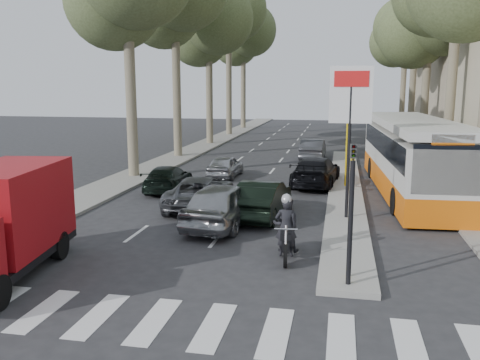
% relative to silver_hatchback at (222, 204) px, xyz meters
% --- Properties ---
extents(ground, '(120.00, 120.00, 0.00)m').
position_rel_silver_hatchback_xyz_m(ground, '(1.10, -3.55, -0.79)').
color(ground, '#28282B').
rests_on(ground, ground).
extents(sidewalk_right, '(3.20, 70.00, 0.12)m').
position_rel_silver_hatchback_xyz_m(sidewalk_right, '(9.70, 21.45, -0.73)').
color(sidewalk_right, gray).
rests_on(sidewalk_right, ground).
extents(median_left, '(2.40, 64.00, 0.12)m').
position_rel_silver_hatchback_xyz_m(median_left, '(-6.90, 24.45, -0.73)').
color(median_left, gray).
rests_on(median_left, ground).
extents(traffic_island, '(1.50, 26.00, 0.16)m').
position_rel_silver_hatchback_xyz_m(traffic_island, '(4.35, 7.45, -0.71)').
color(traffic_island, gray).
rests_on(traffic_island, ground).
extents(billboard, '(1.50, 12.10, 5.60)m').
position_rel_silver_hatchback_xyz_m(billboard, '(4.35, 1.45, 2.92)').
color(billboard, yellow).
rests_on(billboard, ground).
extents(traffic_light_island, '(0.16, 0.41, 3.60)m').
position_rel_silver_hatchback_xyz_m(traffic_light_island, '(4.35, -5.05, 1.70)').
color(traffic_light_island, black).
rests_on(traffic_light_island, ground).
extents(tree_l_c, '(7.40, 7.20, 13.71)m').
position_rel_silver_hatchback_xyz_m(tree_l_c, '(-6.67, 24.56, 9.25)').
color(tree_l_c, '#6B604C').
rests_on(tree_l_c, ground).
extents(tree_l_d, '(7.40, 7.20, 15.66)m').
position_rel_silver_hatchback_xyz_m(tree_l_d, '(-6.77, 32.56, 10.97)').
color(tree_l_d, '#6B604C').
rests_on(tree_l_d, ground).
extents(tree_l_e, '(7.40, 7.20, 14.49)m').
position_rel_silver_hatchback_xyz_m(tree_l_e, '(-6.87, 40.56, 9.94)').
color(tree_l_e, '#6B604C').
rests_on(tree_l_e, ground).
extents(tree_r_c, '(7.40, 7.20, 13.32)m').
position_rel_silver_hatchback_xyz_m(tree_r_c, '(10.13, 22.56, 8.90)').
color(tree_r_c, '#6B604C').
rests_on(tree_r_c, ground).
extents(tree_r_d, '(7.40, 7.20, 14.88)m').
position_rel_silver_hatchback_xyz_m(tree_r_d, '(10.23, 30.56, 10.28)').
color(tree_r_d, '#6B604C').
rests_on(tree_r_d, ground).
extents(tree_r_e, '(7.40, 7.20, 14.10)m').
position_rel_silver_hatchback_xyz_m(tree_r_e, '(10.33, 38.56, 9.59)').
color(tree_r_e, '#6B604C').
rests_on(tree_r_e, ground).
extents(silver_hatchback, '(2.25, 4.77, 1.58)m').
position_rel_silver_hatchback_xyz_m(silver_hatchback, '(0.00, 0.00, 0.00)').
color(silver_hatchback, gray).
rests_on(silver_hatchback, ground).
extents(dark_hatchback, '(1.80, 4.41, 1.42)m').
position_rel_silver_hatchback_xyz_m(dark_hatchback, '(1.23, 1.45, -0.08)').
color(dark_hatchback, black).
rests_on(dark_hatchback, ground).
extents(queue_car_a, '(2.34, 4.78, 1.31)m').
position_rel_silver_hatchback_xyz_m(queue_car_a, '(-1.48, 2.45, -0.14)').
color(queue_car_a, '#4F5257').
rests_on(queue_car_a, ground).
extents(queue_car_b, '(2.49, 5.14, 1.44)m').
position_rel_silver_hatchback_xyz_m(queue_car_b, '(2.90, 8.03, -0.07)').
color(queue_car_b, black).
rests_on(queue_car_b, ground).
extents(queue_car_c, '(1.55, 3.62, 1.22)m').
position_rel_silver_hatchback_xyz_m(queue_car_c, '(-2.04, 9.45, -0.18)').
color(queue_car_c, '#A2A4AA').
rests_on(queue_car_c, ground).
extents(queue_car_d, '(1.61, 4.30, 1.40)m').
position_rel_silver_hatchback_xyz_m(queue_car_d, '(2.27, 16.96, -0.09)').
color(queue_car_d, '#494A50').
rests_on(queue_car_d, ground).
extents(queue_car_e, '(2.00, 4.23, 1.19)m').
position_rel_silver_hatchback_xyz_m(queue_car_e, '(-3.91, 5.45, -0.19)').
color(queue_car_e, black).
rests_on(queue_car_e, ground).
extents(red_truck, '(2.71, 5.56, 2.85)m').
position_rel_silver_hatchback_xyz_m(red_truck, '(-4.47, -5.87, 0.72)').
color(red_truck, black).
rests_on(red_truck, ground).
extents(city_bus, '(3.59, 13.21, 3.44)m').
position_rel_silver_hatchback_xyz_m(city_bus, '(7.30, 7.08, 1.03)').
color(city_bus, orange).
rests_on(city_bus, ground).
extents(motorcycle, '(0.84, 2.20, 1.87)m').
position_rel_silver_hatchback_xyz_m(motorcycle, '(2.58, -2.77, 0.06)').
color(motorcycle, black).
rests_on(motorcycle, ground).
extents(pedestrian_far, '(1.09, 0.65, 1.58)m').
position_rel_silver_hatchback_xyz_m(pedestrian_far, '(8.30, 7.09, 0.12)').
color(pedestrian_far, brown).
rests_on(pedestrian_far, sidewalk_right).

